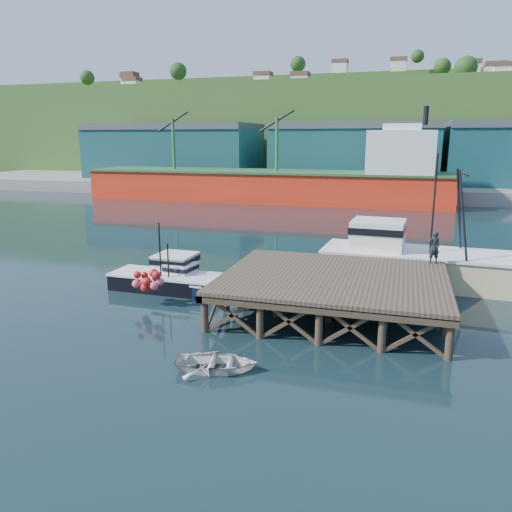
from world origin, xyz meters
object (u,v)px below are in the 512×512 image
at_px(trawler, 416,257).
at_px(dockworker, 434,247).
at_px(boat_navy, 176,281).
at_px(dinghy, 217,363).
at_px(boat_black, 169,276).

height_order(trawler, dockworker, trawler).
xyz_separation_m(boat_navy, dinghy, (6.52, -9.78, -0.29)).
bearing_deg(dockworker, boat_black, -13.35).
bearing_deg(dockworker, trawler, -96.86).
height_order(trawler, dinghy, trawler).
relative_size(boat_navy, dinghy, 1.56).
bearing_deg(boat_navy, dockworker, 19.08).
height_order(boat_navy, dinghy, boat_navy).
bearing_deg(boat_navy, trawler, 30.43).
bearing_deg(boat_black, dinghy, -53.13).
relative_size(boat_navy, dockworker, 2.70).
xyz_separation_m(boat_black, trawler, (15.13, 5.86, 0.93)).
bearing_deg(trawler, dockworker, -69.87).
relative_size(boat_black, dinghy, 2.14).
xyz_separation_m(trawler, dockworker, (0.89, -2.99, 1.35)).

